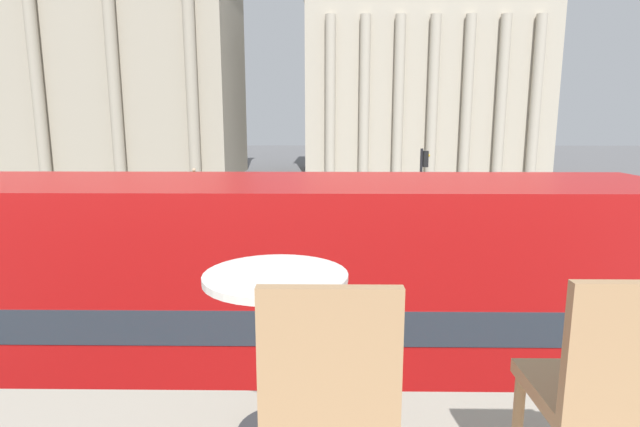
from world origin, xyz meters
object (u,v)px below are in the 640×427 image
object	(u,v)px
cafe_dining_table	(276,318)
cafe_chair_1	(607,391)
plaza_building_left	(109,73)
pedestrian_yellow	(230,214)
pedestrian_olive	(194,179)
pedestrian_white	(578,245)
traffic_light_mid	(423,178)
cafe_chair_0	(329,398)
traffic_light_near	(430,217)
double_decker_bus	(265,303)
pedestrian_grey	(340,204)
plaza_building_right	(421,85)

from	to	relation	value
cafe_dining_table	cafe_chair_1	world-z (taller)	cafe_chair_1
cafe_chair_1	plaza_building_left	size ratio (longest dim) A/B	0.04
pedestrian_yellow	pedestrian_olive	bearing A→B (deg)	150.18
pedestrian_olive	pedestrian_white	xyz separation A→B (m)	(17.06, -17.94, -0.03)
plaza_building_left	traffic_light_mid	size ratio (longest dim) A/B	6.12
pedestrian_yellow	pedestrian_white	distance (m)	13.25
cafe_chair_0	traffic_light_near	xyz separation A→B (m)	(2.87, 12.23, -1.79)
cafe_dining_table	pedestrian_olive	world-z (taller)	cafe_dining_table
double_decker_bus	pedestrian_grey	xyz separation A→B (m)	(1.52, 16.52, -1.27)
plaza_building_right	pedestrian_grey	xyz separation A→B (m)	(-8.48, -26.26, -7.28)
cafe_dining_table	traffic_light_near	xyz separation A→B (m)	(3.09, 11.65, -1.81)
plaza_building_left	cafe_dining_table	bearing A→B (deg)	-66.24
plaza_building_left	pedestrian_grey	xyz separation A→B (m)	(19.88, -21.76, -8.10)
traffic_light_near	pedestrian_yellow	size ratio (longest dim) A/B	1.98
plaza_building_right	pedestrian_white	xyz separation A→B (m)	(-1.03, -34.09, -7.30)
pedestrian_grey	cafe_chair_1	bearing A→B (deg)	106.04
plaza_building_right	pedestrian_white	size ratio (longest dim) A/B	13.12
plaza_building_right	pedestrian_yellow	distance (m)	32.63
cafe_chair_1	pedestrian_olive	bearing A→B (deg)	113.44
pedestrian_yellow	cafe_chair_1	bearing A→B (deg)	-36.13
cafe_chair_1	pedestrian_white	world-z (taller)	cafe_chair_1
cafe_chair_1	traffic_light_mid	size ratio (longest dim) A/B	0.24
pedestrian_white	plaza_building_left	bearing A→B (deg)	144.05
pedestrian_white	traffic_light_near	bearing A→B (deg)	-147.60
pedestrian_olive	traffic_light_near	bearing A→B (deg)	-51.43
cafe_chair_1	pedestrian_olive	size ratio (longest dim) A/B	0.51
double_decker_bus	traffic_light_near	bearing A→B (deg)	68.51
double_decker_bus	pedestrian_olive	xyz separation A→B (m)	(-8.08, 26.63, -1.25)
plaza_building_left	pedestrian_yellow	xyz separation A→B (m)	(15.12, -24.41, -8.09)
cafe_chair_0	pedestrian_olive	distance (m)	33.55
double_decker_bus	pedestrian_white	distance (m)	12.56
plaza_building_right	pedestrian_yellow	size ratio (longest dim) A/B	12.89
plaza_building_left	traffic_light_near	xyz separation A→B (m)	(22.13, -31.58, -6.82)
plaza_building_right	pedestrian_olive	world-z (taller)	plaza_building_right
plaza_building_right	pedestrian_grey	size ratio (longest dim) A/B	12.95
cafe_dining_table	pedestrian_olive	distance (m)	32.93
pedestrian_olive	cafe_chair_1	bearing A→B (deg)	-65.11
plaza_building_left	pedestrian_olive	bearing A→B (deg)	-48.58
double_decker_bus	cafe_dining_table	distance (m)	5.33
cafe_chair_0	pedestrian_yellow	world-z (taller)	cafe_chair_0
traffic_light_near	cafe_chair_1	bearing A→B (deg)	-99.34
pedestrian_olive	traffic_light_mid	bearing A→B (deg)	-34.11
cafe_dining_table	pedestrian_grey	xyz separation A→B (m)	(0.84, 21.48, -3.09)
traffic_light_mid	pedestrian_white	distance (m)	7.38
traffic_light_near	plaza_building_right	bearing A→B (deg)	80.21
plaza_building_left	pedestrian_grey	world-z (taller)	plaza_building_left
cafe_dining_table	plaza_building_right	bearing A→B (deg)	78.95
cafe_chair_1	pedestrian_grey	xyz separation A→B (m)	(-0.25, 22.01, -3.07)
cafe_chair_1	plaza_building_left	xyz separation A→B (m)	(-20.12, 43.76, 5.03)
traffic_light_mid	pedestrian_white	xyz separation A→B (m)	(3.88, -6.10, -1.45)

